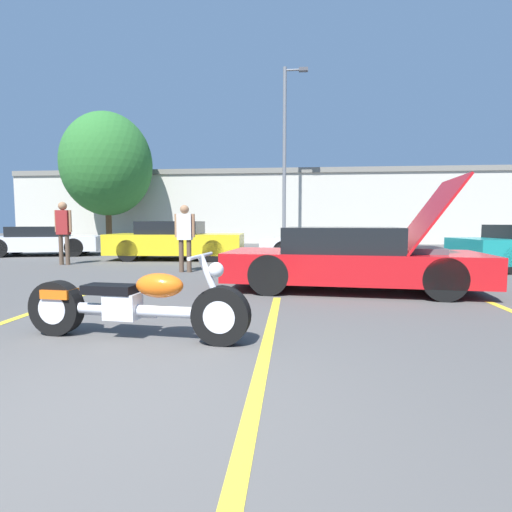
{
  "coord_description": "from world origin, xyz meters",
  "views": [
    {
      "loc": [
        1.33,
        -2.44,
        1.27
      ],
      "look_at": [
        0.81,
        3.03,
        0.8
      ],
      "focal_mm": 28.0,
      "sensor_mm": 36.0,
      "label": 1
    }
  ],
  "objects_px": {
    "parked_car_left_row": "(43,241)",
    "tree_background": "(107,164)",
    "motorcycle": "(135,305)",
    "show_car_hood_open": "(352,259)",
    "spectator_by_show_car": "(185,232)",
    "parked_car_mid_right_row": "(329,245)",
    "parked_car_mid_left_row": "(176,241)",
    "spectator_near_motorcycle": "(63,227)",
    "light_pole": "(286,151)"
  },
  "relations": [
    {
      "from": "light_pole",
      "to": "spectator_by_show_car",
      "type": "distance_m",
      "value": 11.27
    },
    {
      "from": "tree_background",
      "to": "parked_car_mid_left_row",
      "type": "height_order",
      "value": "tree_background"
    },
    {
      "from": "light_pole",
      "to": "tree_background",
      "type": "height_order",
      "value": "light_pole"
    },
    {
      "from": "motorcycle",
      "to": "spectator_near_motorcycle",
      "type": "distance_m",
      "value": 8.78
    },
    {
      "from": "motorcycle",
      "to": "parked_car_left_row",
      "type": "height_order",
      "value": "parked_car_left_row"
    },
    {
      "from": "parked_car_left_row",
      "to": "spectator_near_motorcycle",
      "type": "relative_size",
      "value": 2.37
    },
    {
      "from": "motorcycle",
      "to": "spectator_near_motorcycle",
      "type": "bearing_deg",
      "value": 131.37
    },
    {
      "from": "parked_car_left_row",
      "to": "light_pole",
      "type": "bearing_deg",
      "value": 17.66
    },
    {
      "from": "spectator_by_show_car",
      "to": "parked_car_mid_right_row",
      "type": "bearing_deg",
      "value": 38.23
    },
    {
      "from": "spectator_by_show_car",
      "to": "spectator_near_motorcycle",
      "type": "bearing_deg",
      "value": 161.3
    },
    {
      "from": "light_pole",
      "to": "parked_car_left_row",
      "type": "relative_size",
      "value": 2.0
    },
    {
      "from": "motorcycle",
      "to": "spectator_near_motorcycle",
      "type": "relative_size",
      "value": 1.36
    },
    {
      "from": "tree_background",
      "to": "spectator_by_show_car",
      "type": "bearing_deg",
      "value": -56.86
    },
    {
      "from": "parked_car_mid_right_row",
      "to": "parked_car_left_row",
      "type": "bearing_deg",
      "value": -174.11
    },
    {
      "from": "tree_background",
      "to": "parked_car_mid_right_row",
      "type": "bearing_deg",
      "value": -36.77
    },
    {
      "from": "parked_car_mid_left_row",
      "to": "spectator_by_show_car",
      "type": "height_order",
      "value": "spectator_by_show_car"
    },
    {
      "from": "parked_car_mid_left_row",
      "to": "spectator_near_motorcycle",
      "type": "height_order",
      "value": "spectator_near_motorcycle"
    },
    {
      "from": "show_car_hood_open",
      "to": "parked_car_mid_right_row",
      "type": "height_order",
      "value": "show_car_hood_open"
    },
    {
      "from": "light_pole",
      "to": "show_car_hood_open",
      "type": "bearing_deg",
      "value": -83.23
    },
    {
      "from": "light_pole",
      "to": "parked_car_mid_left_row",
      "type": "xyz_separation_m",
      "value": [
        -3.57,
        -6.97,
        -4.17
      ]
    },
    {
      "from": "show_car_hood_open",
      "to": "parked_car_mid_right_row",
      "type": "bearing_deg",
      "value": 94.94
    },
    {
      "from": "motorcycle",
      "to": "parked_car_left_row",
      "type": "bearing_deg",
      "value": 133.16
    },
    {
      "from": "show_car_hood_open",
      "to": "spectator_by_show_car",
      "type": "relative_size",
      "value": 2.8
    },
    {
      "from": "light_pole",
      "to": "tree_background",
      "type": "distance_m",
      "value": 9.91
    },
    {
      "from": "tree_background",
      "to": "spectator_by_show_car",
      "type": "xyz_separation_m",
      "value": [
        7.52,
        -11.53,
        -3.42
      ]
    },
    {
      "from": "parked_car_left_row",
      "to": "parked_car_mid_right_row",
      "type": "bearing_deg",
      "value": -23.06
    },
    {
      "from": "tree_background",
      "to": "parked_car_left_row",
      "type": "distance_m",
      "value": 8.08
    },
    {
      "from": "motorcycle",
      "to": "show_car_hood_open",
      "type": "bearing_deg",
      "value": 56.92
    },
    {
      "from": "tree_background",
      "to": "parked_car_mid_right_row",
      "type": "relative_size",
      "value": 1.62
    },
    {
      "from": "parked_car_mid_left_row",
      "to": "show_car_hood_open",
      "type": "bearing_deg",
      "value": -51.07
    },
    {
      "from": "show_car_hood_open",
      "to": "spectator_near_motorcycle",
      "type": "xyz_separation_m",
      "value": [
        -7.86,
        3.68,
        0.54
      ]
    },
    {
      "from": "parked_car_mid_left_row",
      "to": "spectator_near_motorcycle",
      "type": "xyz_separation_m",
      "value": [
        -2.79,
        -2.02,
        0.5
      ]
    },
    {
      "from": "motorcycle",
      "to": "parked_car_mid_left_row",
      "type": "bearing_deg",
      "value": 109.95
    },
    {
      "from": "tree_background",
      "to": "parked_car_mid_right_row",
      "type": "xyz_separation_m",
      "value": [
        11.37,
        -8.5,
        -3.89
      ]
    },
    {
      "from": "show_car_hood_open",
      "to": "motorcycle",
      "type": "bearing_deg",
      "value": -123.61
    },
    {
      "from": "motorcycle",
      "to": "show_car_hood_open",
      "type": "xyz_separation_m",
      "value": [
        2.77,
        3.44,
        0.21
      ]
    },
    {
      "from": "spectator_near_motorcycle",
      "to": "parked_car_mid_left_row",
      "type": "bearing_deg",
      "value": 35.92
    },
    {
      "from": "light_pole",
      "to": "parked_car_left_row",
      "type": "xyz_separation_m",
      "value": [
        -9.07,
        -5.88,
        -4.25
      ]
    },
    {
      "from": "parked_car_mid_right_row",
      "to": "parked_car_left_row",
      "type": "relative_size",
      "value": 1.01
    },
    {
      "from": "light_pole",
      "to": "parked_car_left_row",
      "type": "distance_m",
      "value": 11.62
    },
    {
      "from": "parked_car_mid_right_row",
      "to": "spectator_by_show_car",
      "type": "height_order",
      "value": "spectator_by_show_car"
    },
    {
      "from": "parked_car_mid_right_row",
      "to": "parked_car_mid_left_row",
      "type": "relative_size",
      "value": 0.98
    },
    {
      "from": "motorcycle",
      "to": "light_pole",
      "type": "bearing_deg",
      "value": 91.32
    },
    {
      "from": "light_pole",
      "to": "spectator_near_motorcycle",
      "type": "relative_size",
      "value": 4.73
    },
    {
      "from": "motorcycle",
      "to": "parked_car_mid_right_row",
      "type": "xyz_separation_m",
      "value": [
        2.81,
        8.78,
        0.16
      ]
    },
    {
      "from": "show_car_hood_open",
      "to": "parked_car_left_row",
      "type": "height_order",
      "value": "show_car_hood_open"
    },
    {
      "from": "tree_background",
      "to": "motorcycle",
      "type": "height_order",
      "value": "tree_background"
    },
    {
      "from": "parked_car_left_row",
      "to": "tree_background",
      "type": "bearing_deg",
      "value": 80.87
    },
    {
      "from": "show_car_hood_open",
      "to": "parked_car_mid_left_row",
      "type": "bearing_deg",
      "value": 136.96
    },
    {
      "from": "spectator_near_motorcycle",
      "to": "tree_background",
      "type": "bearing_deg",
      "value": 108.89
    }
  ]
}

